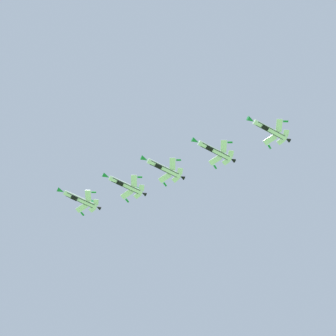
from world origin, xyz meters
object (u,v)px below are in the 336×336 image
object	(u,v)px
fighter_jet_lead	(80,199)
fighter_jet_left_wing	(125,185)
fighter_jet_right_wing	(163,168)
fighter_jet_right_outer	(269,130)
fighter_jet_left_outer	(214,150)

from	to	relation	value
fighter_jet_lead	fighter_jet_left_wing	bearing A→B (deg)	-138.98
fighter_jet_right_wing	fighter_jet_right_outer	world-z (taller)	fighter_jet_right_outer
fighter_jet_left_wing	fighter_jet_right_outer	world-z (taller)	fighter_jet_right_outer
fighter_jet_lead	fighter_jet_left_outer	xyz separation A→B (m)	(18.99, -44.54, -0.55)
fighter_jet_right_wing	fighter_jet_left_outer	xyz separation A→B (m)	(7.38, -15.75, 0.62)
fighter_jet_lead	fighter_jet_left_outer	distance (m)	48.42
fighter_jet_right_wing	fighter_jet_right_outer	distance (m)	35.88
fighter_jet_left_wing	fighter_jet_left_outer	world-z (taller)	fighter_jet_left_outer
fighter_jet_left_wing	fighter_jet_right_wing	distance (m)	14.22
fighter_jet_lead	fighter_jet_right_wing	size ratio (longest dim) A/B	1.00
fighter_jet_left_wing	fighter_jet_right_wing	bearing A→B (deg)	-144.53
fighter_jet_left_wing	fighter_jet_right_outer	bearing A→B (deg)	-140.69
fighter_jet_left_outer	fighter_jet_left_wing	bearing A→B (deg)	38.86
fighter_jet_left_outer	fighter_jet_right_outer	world-z (taller)	fighter_jet_right_outer
fighter_jet_left_outer	fighter_jet_right_outer	size ratio (longest dim) A/B	1.00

